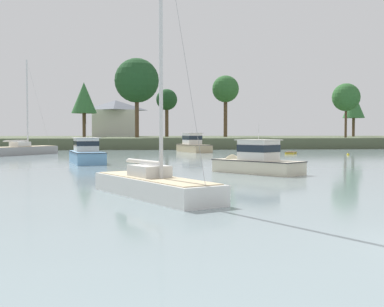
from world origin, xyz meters
The scene contains 15 objects.
far_shore_bank centered at (0.00, 91.33, 0.89)m, with size 177.47×48.92×1.78m, color #4C563D.
dinghy_yellow centered at (10.43, 50.26, 0.10)m, with size 2.19×2.81×0.40m.
cruiser_cream centered at (-0.75, 22.45, 0.53)m, with size 6.24×6.97×4.16m.
sailboat_grey centered at (-22.83, 51.42, 0.28)m, with size 7.15×9.39×12.38m.
cruiser_skyblue centered at (-13.32, 34.93, 0.53)m, with size 4.20×8.19×4.38m.
cruiser_sand centered at (-1.45, 58.35, 0.61)m, with size 4.70×8.81×4.91m.
sailboat_white centered at (-7.54, 10.50, 0.27)m, with size 5.60×8.21×12.72m.
mooring_buoy_yellow centered at (16.35, 46.54, 0.06)m, with size 0.32×0.32×0.38m.
shore_tree_far_right centered at (8.24, 88.40, 11.31)m, with size 5.40×5.40×12.39m.
shore_tree_right centered at (-3.46, 92.38, 9.33)m, with size 4.38×4.38×9.92m.
shore_tree_inland_c centered at (37.38, 93.68, 8.65)m, with size 4.70×4.70×9.81m.
shore_tree_left centered at (-9.42, 79.93, 12.07)m, with size 8.04×8.04×14.37m.
shore_tree_right_mid centered at (27.82, 74.91, 8.94)m, with size 4.97×4.97×9.68m.
shore_tree_center_right centered at (-20.09, 90.03, 9.52)m, with size 5.04×5.04×10.93m.
cottage_eastern centered at (-14.44, 99.77, 5.90)m, with size 10.17×9.84×7.99m.
Camera 1 is at (-7.88, -10.87, 2.80)m, focal length 46.39 mm.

